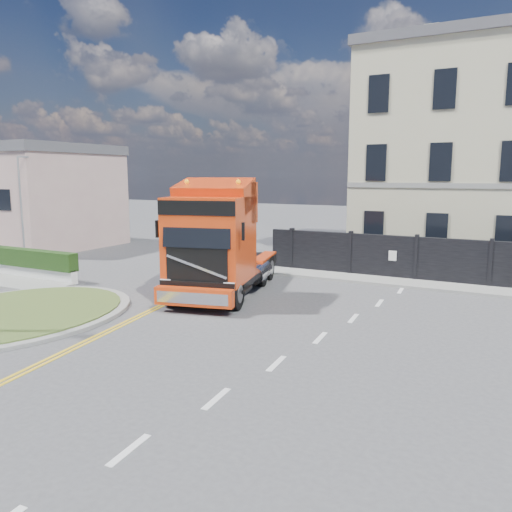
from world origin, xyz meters
The scene contains 9 objects.
ground centered at (0.00, 0.00, 0.00)m, with size 120.00×120.00×0.00m, color #424244.
traffic_island centered at (-7.00, -3.00, 0.08)m, with size 6.80×6.80×0.17m.
hedge_wall centered at (-13.00, 1.50, 0.74)m, with size 8.00×0.55×1.35m.
seaside_bldg_pink centered at (-20.00, 9.00, 3.00)m, with size 8.00×8.00×6.00m, color #BFA095.
hoarding_fence centered at (6.55, 9.00, 1.00)m, with size 18.80×0.25×2.00m.
georgian_building centered at (6.00, 16.50, 5.77)m, with size 12.30×10.30×12.80m.
pavement_far centered at (6.00, 8.10, 0.06)m, with size 20.00×1.60×0.12m, color gray.
truck centered at (-2.30, 2.40, 1.99)m, with size 4.38×7.83×4.43m.
lamppost_slim centered at (-16.00, 4.50, 3.41)m, with size 0.24×0.47×5.76m.
Camera 1 is at (7.71, -13.68, 4.72)m, focal length 35.00 mm.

